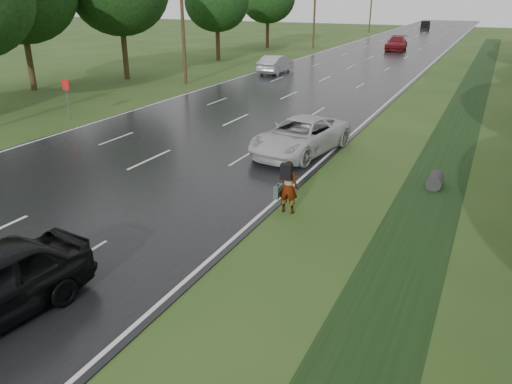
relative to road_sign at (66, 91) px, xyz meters
The scene contains 15 objects.
road 34.12m from the road_sign, 75.56° to the left, with size 14.00×180.00×0.04m, color black.
edge_stripe_east 36.39m from the road_sign, 65.20° to the left, with size 0.12×180.00×0.01m, color silver.
edge_stripe_west 33.08m from the road_sign, 86.96° to the left, with size 0.12×180.00×0.01m, color silver.
center_line 34.11m from the road_sign, 75.56° to the left, with size 0.12×180.00×0.01m, color silver.
drainage_ditch 21.16m from the road_sign, 18.54° to the left, with size 2.20×120.00×0.56m.
road_sign is the anchor object (origin of this frame).
utility_pole_mid 13.50m from the road_sign, 93.08° to the left, with size 1.60×0.26×10.00m.
utility_pole_far 43.15m from the road_sign, 90.93° to the left, with size 1.60×0.26×10.00m.
utility_pole_distant 73.09m from the road_sign, 90.55° to the left, with size 1.60×0.26×10.00m.
tree_west_d 27.91m from the road_sign, 101.92° to the left, with size 6.60×6.60×8.80m.
pedestrian 17.20m from the road_sign, 22.22° to the right, with size 0.83×0.69×1.77m.
white_pickup 14.03m from the road_sign, ahead, with size 2.59×5.61×1.56m, color #BEBEBE.
silver_sedan 21.46m from the road_sign, 80.56° to the left, with size 1.65×4.73×1.56m, color #9B9EA3.
far_car_red 45.94m from the road_sign, 78.06° to the left, with size 2.29×5.63×1.63m, color maroon.
far_car_dark 85.63m from the road_sign, 85.17° to the left, with size 1.68×4.82×1.59m, color black.
Camera 1 is at (12.98, -8.49, 6.74)m, focal length 35.00 mm.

